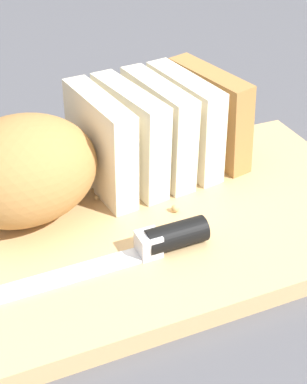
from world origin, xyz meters
name	(u,v)px	position (x,y,z in m)	size (l,w,h in m)	color
ground_plane	(154,234)	(0.00, 0.00, 0.00)	(3.00, 3.00, 0.00)	#4C4C51
cutting_board	(154,226)	(0.00, 0.00, 0.01)	(0.46, 0.26, 0.02)	tan
bread_loaf	(90,149)	(-0.04, 0.07, 0.07)	(0.32, 0.16, 0.10)	#A8753D
bread_knife	(141,247)	(-0.03, -0.05, 0.03)	(0.27, 0.03, 0.02)	silver
crumb_near_knife	(93,190)	(-0.04, 0.07, 0.02)	(0.00, 0.00, 0.00)	tan
crumb_near_loaf	(174,207)	(0.02, 0.00, 0.02)	(0.01, 0.01, 0.01)	tan
crumb_stray_left	(96,198)	(-0.04, 0.05, 0.02)	(0.00, 0.00, 0.00)	tan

